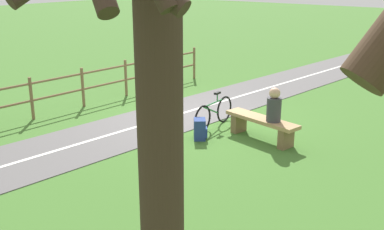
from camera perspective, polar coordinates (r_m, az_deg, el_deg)
ground_plane at (r=12.01m, az=0.13°, el=-0.28°), size 80.00×80.00×0.00m
paved_path at (r=10.02m, az=-18.10°, el=-4.77°), size 6.11×36.03×0.02m
path_centre_line at (r=10.02m, az=-18.11°, el=-4.72°), size 3.59×31.82×0.00m
bench at (r=10.46m, az=8.48°, el=-1.14°), size 1.88×0.76×0.51m
person_seated at (r=10.12m, az=9.98°, el=1.06°), size 0.37×0.37×0.74m
bicycle at (r=11.16m, az=2.68°, el=0.22°), size 0.14×1.64×0.84m
backpack at (r=10.41m, az=0.98°, el=-1.75°), size 0.41×0.42×0.47m
fence_roadside at (r=12.00m, az=-22.21°, el=1.58°), size 0.93×13.99×1.09m
tree_near_bench at (r=3.15m, az=-4.46°, el=-11.05°), size 1.21×1.43×4.67m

